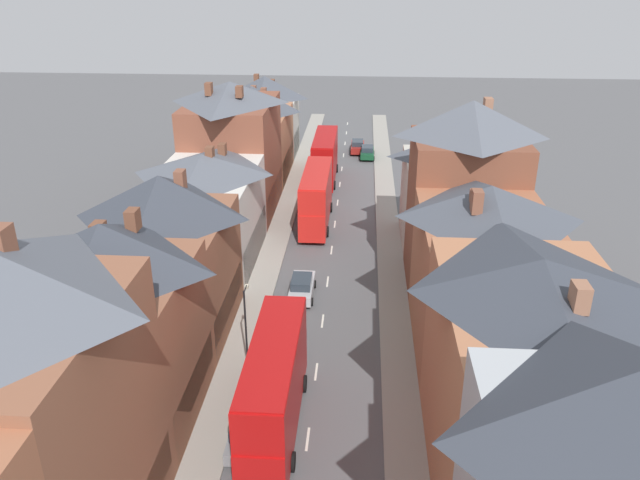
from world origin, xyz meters
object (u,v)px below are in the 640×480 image
(double_decker_bus_lead, at_px, (274,385))
(car_near_blue, at_px, (357,146))
(double_decker_bus_mid_street, at_px, (316,197))
(street_lamp, at_px, (246,323))
(car_near_silver, at_px, (302,287))
(double_decker_bus_far_approaching, at_px, (325,157))
(car_mid_black, at_px, (367,152))
(car_parked_left_a, at_px, (248,430))

(double_decker_bus_lead, xyz_separation_m, car_near_blue, (3.61, 54.69, -1.97))
(double_decker_bus_mid_street, relative_size, street_lamp, 1.96)
(street_lamp, bearing_deg, double_decker_bus_mid_street, 84.15)
(car_near_blue, distance_m, car_near_silver, 40.13)
(double_decker_bus_lead, bearing_deg, double_decker_bus_mid_street, 90.00)
(double_decker_bus_lead, bearing_deg, car_near_blue, 86.22)
(car_near_blue, distance_m, street_lamp, 49.76)
(double_decker_bus_lead, xyz_separation_m, street_lamp, (-2.44, 5.36, 0.43))
(double_decker_bus_far_approaching, bearing_deg, double_decker_bus_lead, -90.00)
(double_decker_bus_lead, height_order, car_mid_black, double_decker_bus_lead)
(double_decker_bus_far_approaching, xyz_separation_m, car_near_blue, (3.61, 12.20, -1.97))
(double_decker_bus_lead, xyz_separation_m, car_mid_black, (4.91, 52.13, -2.00))
(street_lamp, bearing_deg, car_mid_black, 81.07)
(double_decker_bus_lead, distance_m, double_decker_bus_mid_street, 29.17)
(double_decker_bus_lead, relative_size, car_mid_black, 2.53)
(car_mid_black, bearing_deg, car_near_silver, -97.46)
(double_decker_bus_mid_street, height_order, car_parked_left_a, double_decker_bus_mid_street)
(double_decker_bus_mid_street, relative_size, car_parked_left_a, 2.50)
(double_decker_bus_mid_street, xyz_separation_m, car_near_blue, (3.61, 25.53, -1.97))
(double_decker_bus_far_approaching, distance_m, street_lamp, 37.21)
(double_decker_bus_lead, relative_size, double_decker_bus_far_approaching, 1.00)
(double_decker_bus_mid_street, bearing_deg, street_lamp, -95.85)
(car_parked_left_a, bearing_deg, car_near_silver, 85.35)
(car_near_blue, xyz_separation_m, car_mid_black, (1.30, -2.56, -0.04))
(double_decker_bus_mid_street, relative_size, car_near_silver, 2.40)
(car_near_blue, bearing_deg, car_mid_black, -63.06)
(double_decker_bus_far_approaching, bearing_deg, double_decker_bus_mid_street, -90.00)
(double_decker_bus_lead, distance_m, double_decker_bus_far_approaching, 42.49)
(car_near_silver, height_order, car_mid_black, car_near_silver)
(car_near_blue, bearing_deg, street_lamp, -96.99)
(car_near_silver, bearing_deg, car_parked_left_a, -94.65)
(car_near_silver, height_order, car_parked_left_a, car_near_silver)
(double_decker_bus_far_approaching, relative_size, car_near_silver, 2.40)
(double_decker_bus_mid_street, bearing_deg, double_decker_bus_lead, -90.00)
(double_decker_bus_far_approaching, bearing_deg, car_near_blue, 73.53)
(double_decker_bus_far_approaching, relative_size, car_mid_black, 2.53)
(car_mid_black, bearing_deg, car_near_blue, 116.94)
(double_decker_bus_lead, height_order, car_near_silver, double_decker_bus_lead)
(double_decker_bus_far_approaching, bearing_deg, car_parked_left_a, -91.69)
(double_decker_bus_lead, height_order, car_near_blue, double_decker_bus_lead)
(car_near_silver, height_order, street_lamp, street_lamp)
(double_decker_bus_mid_street, distance_m, double_decker_bus_far_approaching, 13.32)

